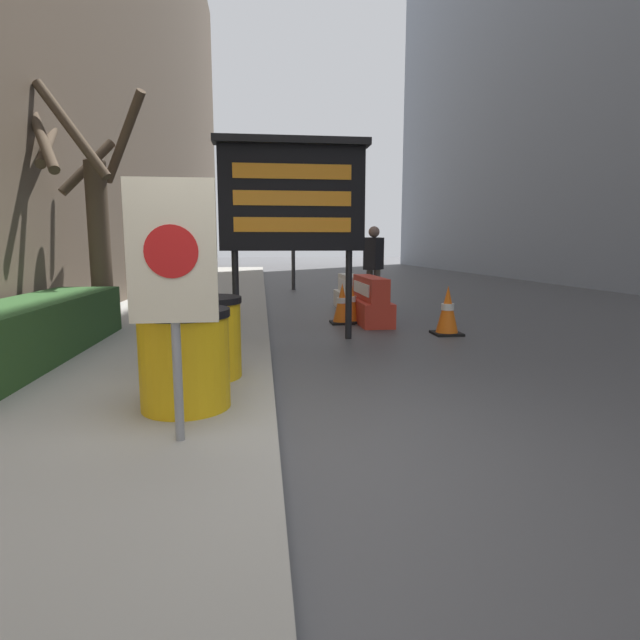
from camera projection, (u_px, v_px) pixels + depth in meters
name	position (u px, v px, depth m)	size (l,w,h in m)	color
ground_plane	(279.00, 459.00, 3.32)	(120.00, 120.00, 0.00)	#474749
sidewalk_left	(12.00, 463.00, 3.12)	(3.34, 56.00, 0.12)	gray
hedge_strip	(29.00, 331.00, 5.68)	(0.90, 4.16, 0.67)	#284C23
bare_tree	(90.00, 206.00, 7.84)	(1.94, 2.05, 3.75)	#4C3D2D
barrel_drum_foreground	(185.00, 358.00, 3.96)	(0.73, 0.73, 0.80)	yellow
barrel_drum_middle	(205.00, 337.00, 4.89)	(0.73, 0.73, 0.80)	yellow
warning_sign	(173.00, 269.00, 3.16)	(0.56, 0.08, 1.71)	gray
message_board	(292.00, 197.00, 7.25)	(2.24, 0.36, 2.93)	black
jersey_barrier_red_striped	(370.00, 302.00, 9.22)	(0.54, 1.69, 0.85)	red
jersey_barrier_white	(351.00, 294.00, 11.16)	(0.56, 1.69, 0.77)	silver
traffic_cone_near	(448.00, 311.00, 7.95)	(0.44, 0.44, 0.79)	black
traffic_cone_mid	(342.00, 304.00, 9.08)	(0.42, 0.42, 0.74)	black
traffic_cone_far	(351.00, 302.00, 9.23)	(0.43, 0.43, 0.77)	black
traffic_light_near_curb	(293.00, 210.00, 15.76)	(0.28, 0.44, 3.49)	#2D2D30
pedestrian_worker	(374.00, 261.00, 11.06)	(0.52, 0.56, 1.84)	#514C42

